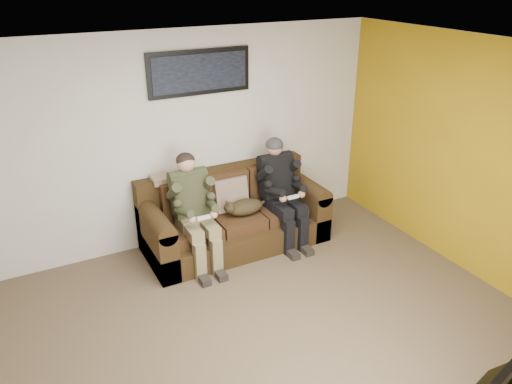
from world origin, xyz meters
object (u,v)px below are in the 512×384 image
person_left (193,205)px  person_right (280,185)px  cat (244,207)px  framed_poster (200,72)px  sofa (233,217)px

person_left → person_right: (1.15, 0.00, 0.00)m
cat → framed_poster: (-0.27, 0.56, 1.55)m
cat → framed_poster: framed_poster is taller
framed_poster → sofa: bearing=-62.6°
person_right → framed_poster: bearing=143.5°
person_left → framed_poster: 1.53m
cat → person_left: bearing=-178.5°
sofa → cat: sofa is taller
sofa → cat: bearing=-66.7°
person_left → framed_poster: size_ratio=1.04×
cat → sofa: bearing=113.3°
sofa → framed_poster: size_ratio=1.79×
framed_poster → person_left: bearing=-123.2°
person_right → cat: (-0.50, 0.02, -0.19)m
person_left → cat: (0.65, 0.02, -0.19)m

